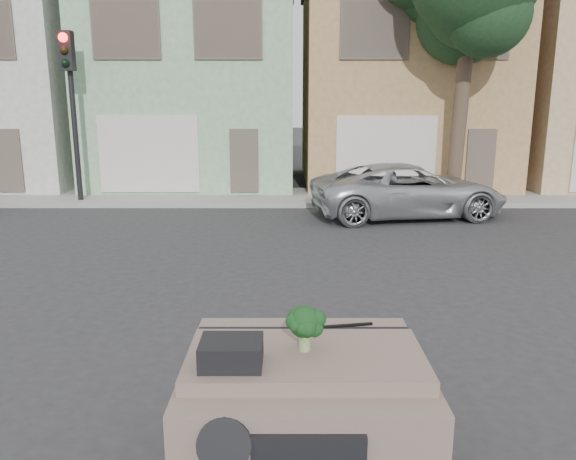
{
  "coord_description": "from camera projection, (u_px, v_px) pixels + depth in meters",
  "views": [
    {
      "loc": [
        -0.14,
        -7.34,
        3.11
      ],
      "look_at": [
        -0.14,
        0.5,
        1.3
      ],
      "focal_mm": 35.0,
      "sensor_mm": 36.0,
      "label": 1
    }
  ],
  "objects": [
    {
      "name": "ground_plane",
      "position": [
        298.0,
        328.0,
        7.86
      ],
      "size": [
        120.0,
        120.0,
        0.0
      ],
      "primitive_type": "plane",
      "color": "#303033",
      "rests_on": "ground"
    },
    {
      "name": "sidewalk",
      "position": [
        293.0,
        197.0,
        18.07
      ],
      "size": [
        40.0,
        3.0,
        0.15
      ],
      "primitive_type": "cube",
      "color": "gray",
      "rests_on": "ground"
    },
    {
      "name": "townhouse_white",
      "position": [
        0.0,
        83.0,
        21.14
      ],
      "size": [
        7.2,
        8.2,
        7.55
      ],
      "primitive_type": "cube",
      "color": "beige",
      "rests_on": "ground"
    },
    {
      "name": "townhouse_mint",
      "position": [
        199.0,
        83.0,
        21.14
      ],
      "size": [
        7.2,
        8.2,
        7.55
      ],
      "primitive_type": "cube",
      "color": "#8BB78B",
      "rests_on": "ground"
    },
    {
      "name": "townhouse_tan",
      "position": [
        398.0,
        83.0,
        21.13
      ],
      "size": [
        7.2,
        8.2,
        7.55
      ],
      "primitive_type": "cube",
      "color": "tan",
      "rests_on": "ground"
    },
    {
      "name": "silver_pickup",
      "position": [
        407.0,
        217.0,
        15.42
      ],
      "size": [
        5.55,
        3.21,
        1.46
      ],
      "primitive_type": "imported",
      "rotation": [
        0.0,
        0.0,
        1.73
      ],
      "color": "#B0B2B8",
      "rests_on": "ground"
    },
    {
      "name": "traffic_signal",
      "position": [
        73.0,
        120.0,
        16.54
      ],
      "size": [
        0.4,
        0.4,
        5.1
      ],
      "primitive_type": "cube",
      "color": "black",
      "rests_on": "ground"
    },
    {
      "name": "tree_near",
      "position": [
        463.0,
        61.0,
        16.45
      ],
      "size": [
        4.4,
        4.0,
        8.5
      ],
      "primitive_type": "cube",
      "color": "#1A361C",
      "rests_on": "ground"
    },
    {
      "name": "car_dashboard",
      "position": [
        305.0,
        406.0,
        4.81
      ],
      "size": [
        2.0,
        1.8,
        1.12
      ],
      "primitive_type": "cube",
      "color": "#786257",
      "rests_on": "ground"
    },
    {
      "name": "instrument_hump",
      "position": [
        231.0,
        353.0,
        4.32
      ],
      "size": [
        0.48,
        0.38,
        0.2
      ],
      "primitive_type": "cube",
      "color": "black",
      "rests_on": "car_dashboard"
    },
    {
      "name": "wiper_arm",
      "position": [
        335.0,
        326.0,
        5.05
      ],
      "size": [
        0.69,
        0.15,
        0.02
      ],
      "primitive_type": "cube",
      "rotation": [
        0.0,
        0.0,
        0.17
      ],
      "color": "black",
      "rests_on": "car_dashboard"
    },
    {
      "name": "broccoli",
      "position": [
        305.0,
        328.0,
        4.55
      ],
      "size": [
        0.45,
        0.45,
        0.39
      ],
      "primitive_type": "cube",
      "rotation": [
        0.0,
        0.0,
        0.75
      ],
      "color": "black",
      "rests_on": "car_dashboard"
    }
  ]
}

